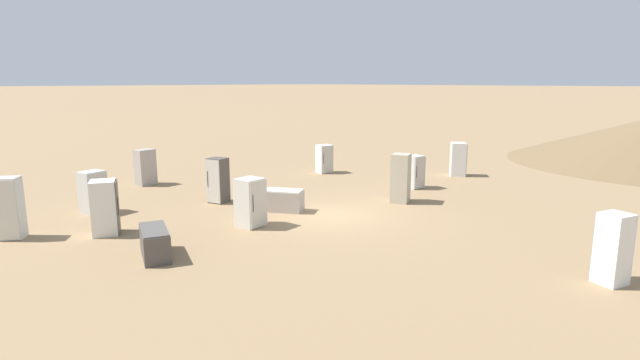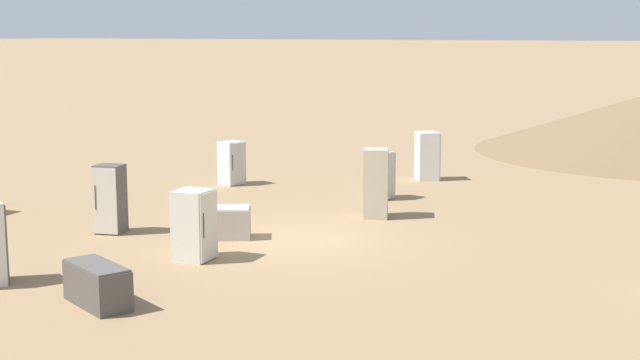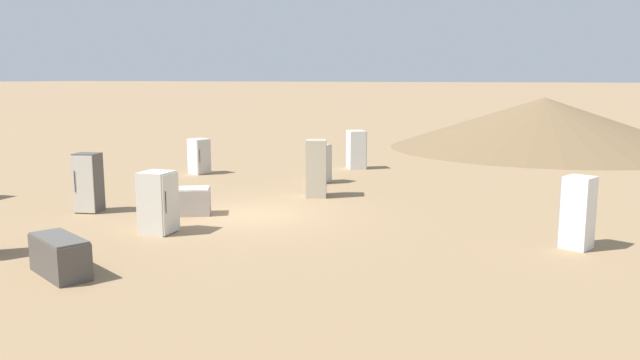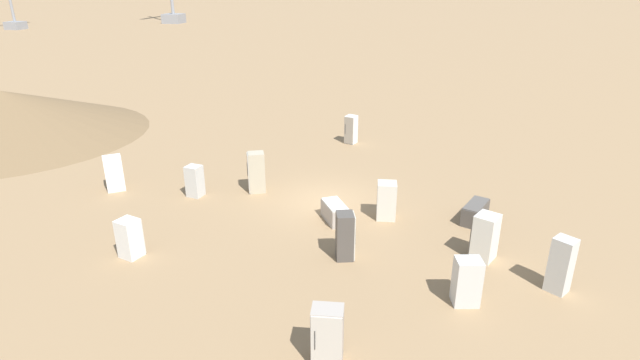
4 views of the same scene
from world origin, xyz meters
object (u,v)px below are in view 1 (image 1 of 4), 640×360
at_px(discarded_fridge_6, 283,200).
at_px(discarded_fridge_11, 155,243).
at_px(discarded_fridge_0, 10,208).
at_px(discarded_fridge_7, 250,202).
at_px(discarded_fridge_3, 93,192).
at_px(discarded_fridge_1, 612,249).
at_px(discarded_fridge_4, 105,208).
at_px(discarded_fridge_10, 324,159).
at_px(discarded_fridge_5, 218,180).
at_px(discarded_fridge_8, 458,159).
at_px(discarded_fridge_12, 145,167).
at_px(discarded_fridge_2, 415,172).
at_px(discarded_fridge_9, 401,178).

xyz_separation_m(discarded_fridge_6, discarded_fridge_11, (-1.07, 5.54, 0.00)).
distance_m(discarded_fridge_0, discarded_fridge_7, 6.96).
relative_size(discarded_fridge_3, discarded_fridge_7, 0.96).
xyz_separation_m(discarded_fridge_1, discarded_fridge_4, (12.11, 6.28, -0.00)).
bearing_deg(discarded_fridge_10, discarded_fridge_6, 49.79).
distance_m(discarded_fridge_0, discarded_fridge_6, 8.38).
bearing_deg(discarded_fridge_6, discarded_fridge_3, 105.69).
bearing_deg(discarded_fridge_1, discarded_fridge_7, 126.23).
bearing_deg(discarded_fridge_7, discarded_fridge_10, -156.79).
bearing_deg(discarded_fridge_5, discarded_fridge_7, 145.64).
bearing_deg(discarded_fridge_0, discarded_fridge_8, -156.68).
bearing_deg(discarded_fridge_6, discarded_fridge_12, 68.06).
bearing_deg(discarded_fridge_0, discarded_fridge_1, 159.23).
distance_m(discarded_fridge_5, discarded_fridge_11, 6.09).
height_order(discarded_fridge_10, discarded_fridge_12, discarded_fridge_12).
bearing_deg(discarded_fridge_12, discarded_fridge_0, -150.92).
xyz_separation_m(discarded_fridge_2, discarded_fridge_7, (0.63, 8.54, 0.07)).
xyz_separation_m(discarded_fridge_6, discarded_fridge_9, (-2.29, -3.99, 0.55)).
distance_m(discarded_fridge_2, discarded_fridge_6, 6.68).
bearing_deg(discarded_fridge_0, discarded_fridge_7, -178.27).
bearing_deg(discarded_fridge_7, discarded_fridge_1, 100.24).
distance_m(discarded_fridge_2, discarded_fridge_3, 12.75).
distance_m(discarded_fridge_2, discarded_fridge_11, 12.09).
height_order(discarded_fridge_6, discarded_fridge_8, discarded_fridge_8).
relative_size(discarded_fridge_0, discarded_fridge_5, 1.07).
distance_m(discarded_fridge_4, discarded_fridge_9, 10.39).
relative_size(discarded_fridge_2, discarded_fridge_9, 0.76).
height_order(discarded_fridge_4, discarded_fridge_7, discarded_fridge_4).
xyz_separation_m(discarded_fridge_0, discarded_fridge_12, (4.42, -6.52, -0.12)).
bearing_deg(discarded_fridge_2, discarded_fridge_4, -2.20).
height_order(discarded_fridge_3, discarded_fridge_10, discarded_fridge_3).
xyz_separation_m(discarded_fridge_0, discarded_fridge_6, (-3.43, -7.63, -0.53)).
xyz_separation_m(discarded_fridge_9, discarded_fridge_10, (6.35, -2.57, -0.23)).
bearing_deg(discarded_fridge_2, discarded_fridge_9, 33.69).
height_order(discarded_fridge_3, discarded_fridge_6, discarded_fridge_3).
bearing_deg(discarded_fridge_9, discarded_fridge_2, 89.45).
height_order(discarded_fridge_5, discarded_fridge_10, discarded_fridge_5).
height_order(discarded_fridge_9, discarded_fridge_10, discarded_fridge_9).
bearing_deg(discarded_fridge_7, discarded_fridge_8, 171.67).
bearing_deg(discarded_fridge_7, discarded_fridge_3, -68.35).
distance_m(discarded_fridge_1, discarded_fridge_8, 13.26).
height_order(discarded_fridge_0, discarded_fridge_4, discarded_fridge_0).
xyz_separation_m(discarded_fridge_1, discarded_fridge_3, (14.89, 5.48, -0.08)).
relative_size(discarded_fridge_7, discarded_fridge_9, 0.83).
relative_size(discarded_fridge_3, discarded_fridge_5, 0.87).
bearing_deg(discarded_fridge_2, discarded_fridge_1, 69.44).
relative_size(discarded_fridge_8, discarded_fridge_10, 1.15).
relative_size(discarded_fridge_5, discarded_fridge_9, 0.92).
bearing_deg(discarded_fridge_0, discarded_fridge_6, -166.43).
bearing_deg(discarded_fridge_4, discarded_fridge_8, 107.39).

